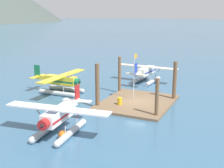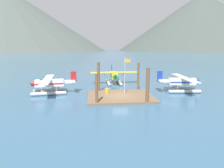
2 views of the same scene
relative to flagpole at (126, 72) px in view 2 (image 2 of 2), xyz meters
The scene contains 14 objects.
ground_plane 4.26m from the flagpole, 139.22° to the right, with size 1200.00×1200.00×0.00m, color #38607F.
dock_platform 4.12m from the flagpole, 139.22° to the right, with size 10.56×8.51×0.30m, color brown.
piling_near_left 6.87m from the flagpole, 137.13° to the right, with size 0.42×0.42×4.46m, color brown.
piling_near_right 5.51m from the flagpole, 62.72° to the right, with size 0.50×0.50×5.25m, color brown.
piling_far_left 5.55m from the flagpole, 144.98° to the left, with size 0.51×0.51×5.46m, color brown.
piling_far_right 4.71m from the flagpole, 48.74° to the left, with size 0.41×0.41×5.30m, color brown.
flagpole is the anchor object (origin of this frame).
fuel_drum 4.59m from the flagpole, 167.02° to the left, with size 0.62×0.62×0.88m.
mooring_buoy 14.52m from the flagpole, behind, with size 0.84×0.84×0.84m, color orange.
mountain_ridge_west_peak 480.92m from the flagpole, 59.25° to the left, with size 381.91×381.91×131.86m.
mountain_ridge_centre_peak 441.90m from the flagpole, 115.43° to the left, with size 415.74×415.74×130.60m.
seaplane_cream_stbd_fwd 11.32m from the flagpole, 10.34° to the left, with size 7.97×10.48×3.84m.
seaplane_white_port_fwd 13.53m from the flagpole, 168.39° to the left, with size 7.95×10.49×3.84m.
seaplane_yellow_bow_centre 11.20m from the flagpole, 94.39° to the left, with size 10.43×7.98×3.84m.
Camera 2 is at (-4.13, -29.65, 8.06)m, focal length 30.10 mm.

